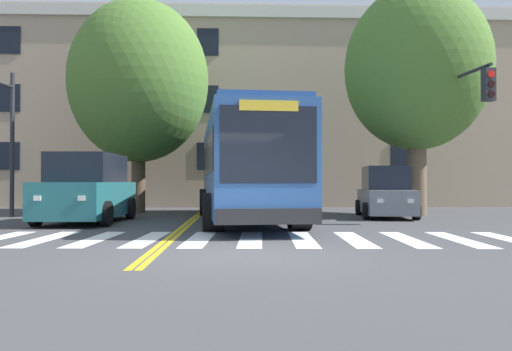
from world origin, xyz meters
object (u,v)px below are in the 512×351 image
(street_tree_curbside_large, at_px, (417,69))
(city_bus, at_px, (244,167))
(car_silver_behind_bus, at_px, (261,191))
(street_tree_curbside_small, at_px, (139,81))
(car_teal_near_lane, at_px, (88,190))
(car_grey_far_lane, at_px, (385,194))
(traffic_light_near_corner, at_px, (449,116))

(street_tree_curbside_large, bearing_deg, city_bus, -162.62)
(car_silver_behind_bus, relative_size, street_tree_curbside_small, 0.51)
(city_bus, relative_size, car_teal_near_lane, 2.48)
(car_teal_near_lane, bearing_deg, city_bus, 7.66)
(car_teal_near_lane, xyz_separation_m, car_silver_behind_bus, (6.09, 9.87, -0.24))
(car_teal_near_lane, distance_m, car_grey_far_lane, 10.57)
(city_bus, relative_size, street_tree_curbside_small, 1.32)
(car_teal_near_lane, bearing_deg, car_grey_far_lane, 11.12)
(car_silver_behind_bus, height_order, street_tree_curbside_large, street_tree_curbside_large)
(car_grey_far_lane, distance_m, street_tree_curbside_large, 5.16)
(city_bus, relative_size, traffic_light_near_corner, 2.25)
(street_tree_curbside_large, height_order, street_tree_curbside_small, street_tree_curbside_small)
(street_tree_curbside_large, relative_size, street_tree_curbside_small, 1.00)
(city_bus, relative_size, car_grey_far_lane, 2.81)
(city_bus, height_order, car_grey_far_lane, city_bus)
(car_teal_near_lane, bearing_deg, traffic_light_near_corner, 3.82)
(car_silver_behind_bus, distance_m, street_tree_curbside_small, 8.78)
(car_grey_far_lane, bearing_deg, traffic_light_near_corner, -32.79)
(car_silver_behind_bus, distance_m, traffic_light_near_corner, 11.30)
(car_grey_far_lane, bearing_deg, street_tree_curbside_small, 163.73)
(city_bus, distance_m, car_teal_near_lane, 5.17)
(traffic_light_near_corner, xyz_separation_m, street_tree_curbside_large, (-0.41, 1.98, 2.13))
(car_teal_near_lane, xyz_separation_m, street_tree_curbside_small, (0.66, 4.87, 4.52))
(city_bus, bearing_deg, car_grey_far_lane, 14.35)
(car_teal_near_lane, relative_size, traffic_light_near_corner, 0.91)
(city_bus, relative_size, street_tree_curbside_large, 1.32)
(city_bus, xyz_separation_m, traffic_light_near_corner, (7.20, 0.14, 1.77))
(city_bus, xyz_separation_m, street_tree_curbside_large, (6.78, 2.12, 3.90))
(city_bus, height_order, traffic_light_near_corner, traffic_light_near_corner)
(car_grey_far_lane, height_order, street_tree_curbside_large, street_tree_curbside_large)
(car_grey_far_lane, xyz_separation_m, street_tree_curbside_large, (1.48, 0.77, 4.88))
(traffic_light_near_corner, bearing_deg, street_tree_curbside_large, 101.79)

